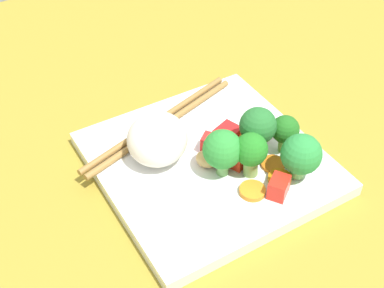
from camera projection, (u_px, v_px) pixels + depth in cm
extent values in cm
cube|color=olive|center=(208.00, 173.00, 63.33)|extent=(110.00, 110.00, 2.00)
cube|color=white|center=(209.00, 163.00, 62.09)|extent=(25.38, 25.38, 1.66)
ellipsoid|color=white|center=(157.00, 139.00, 59.87)|extent=(10.31, 10.15, 5.52)
cylinder|color=#69A554|center=(222.00, 167.00, 58.83)|extent=(2.05, 1.97, 2.35)
sphere|color=green|center=(223.00, 149.00, 57.35)|extent=(4.50, 4.50, 4.50)
cylinder|color=#59A13D|center=(255.00, 145.00, 60.82)|extent=(1.99, 2.22, 3.30)
sphere|color=#276D2F|center=(258.00, 126.00, 59.15)|extent=(4.34, 4.34, 4.34)
cylinder|color=#77BB4C|center=(283.00, 144.00, 61.70)|extent=(1.43, 1.56, 2.34)
sphere|color=#21671E|center=(285.00, 129.00, 60.18)|extent=(3.35, 3.35, 3.35)
cylinder|color=#7FBB5E|center=(298.00, 168.00, 58.83)|extent=(2.47, 2.61, 2.26)
sphere|color=#2C8C3D|center=(301.00, 154.00, 56.79)|extent=(4.61, 4.61, 4.61)
cylinder|color=#84AD59|center=(250.00, 167.00, 58.87)|extent=(2.30, 2.38, 2.35)
sphere|color=#237C22|center=(251.00, 149.00, 57.26)|extent=(3.83, 3.83, 3.83)
cylinder|color=orange|center=(252.00, 191.00, 57.23)|extent=(3.74, 3.74, 0.61)
cylinder|color=orange|center=(280.00, 178.00, 58.55)|extent=(3.74, 3.74, 0.71)
cylinder|color=orange|center=(251.00, 142.00, 63.21)|extent=(2.54, 2.54, 0.59)
cylinder|color=orange|center=(273.00, 164.00, 60.45)|extent=(3.22, 3.22, 0.41)
cube|color=red|center=(227.00, 133.00, 63.71)|extent=(3.38, 3.65, 1.40)
cube|color=red|center=(212.00, 144.00, 61.60)|extent=(3.06, 2.97, 2.25)
cube|color=red|center=(279.00, 187.00, 56.52)|extent=(3.04, 3.17, 2.25)
cube|color=red|center=(237.00, 157.00, 60.03)|extent=(2.87, 2.77, 2.16)
ellipsoid|color=tan|center=(259.00, 125.00, 64.17)|extent=(3.64, 3.21, 2.26)
ellipsoid|color=tan|center=(207.00, 159.00, 59.93)|extent=(3.30, 3.13, 1.99)
cylinder|color=olive|center=(157.00, 122.00, 65.81)|extent=(7.97, 23.92, 0.81)
cylinder|color=olive|center=(163.00, 126.00, 65.25)|extent=(7.97, 23.92, 0.81)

